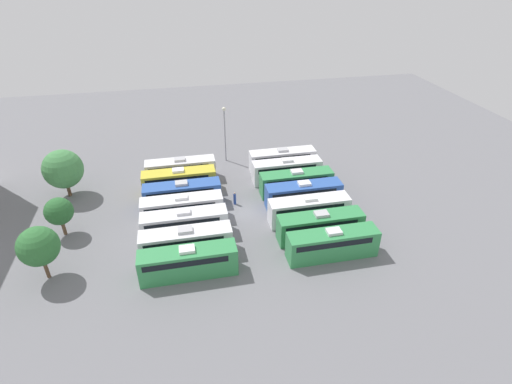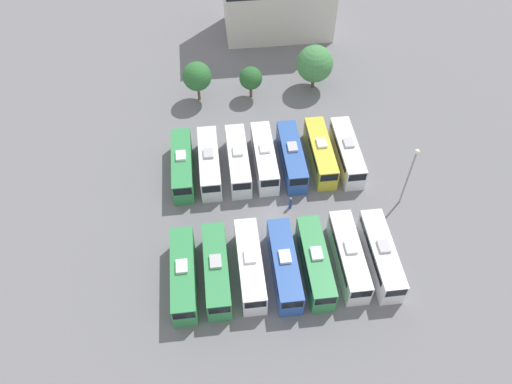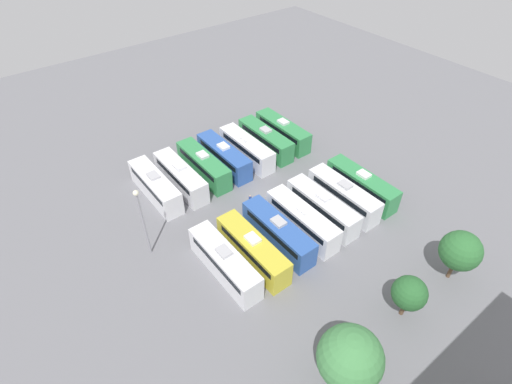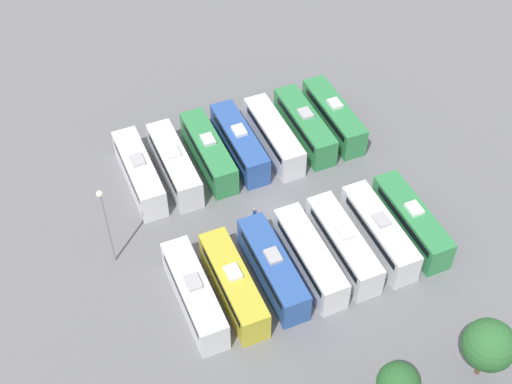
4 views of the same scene
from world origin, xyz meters
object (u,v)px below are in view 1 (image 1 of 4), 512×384
object	(u,v)px
bus_0	(332,243)
bus_5	(287,170)
bus_3	(303,194)
bus_8	(186,242)
bus_11	(182,194)
bus_6	(282,159)
tree_2	(63,169)
light_pole	(225,126)
tree_1	(59,211)
bus_7	(188,262)
bus_12	(179,180)
bus_4	(296,182)
bus_10	(182,208)
bus_13	(181,169)
bus_9	(184,223)
bus_1	(320,225)
tree_0	(38,246)
worker_person	(235,199)
bus_2	(309,209)

from	to	relation	value
bus_0	bus_5	world-z (taller)	same
bus_3	bus_8	world-z (taller)	same
bus_11	bus_6	bearing A→B (deg)	-65.37
bus_0	tree_2	bearing A→B (deg)	57.54
light_pole	tree_1	xyz separation A→B (m)	(-15.82, 21.97, -2.72)
bus_7	bus_8	distance (m)	3.39
bus_12	bus_4	bearing A→B (deg)	-103.25
bus_7	bus_10	world-z (taller)	same
bus_11	bus_3	bearing A→B (deg)	-102.04
bus_13	light_pole	distance (m)	9.97
bus_6	bus_7	distance (m)	26.39
bus_0	bus_9	world-z (taller)	same
bus_1	bus_12	xyz separation A→B (m)	(14.37, 15.82, 0.00)
bus_1	tree_1	bearing A→B (deg)	76.92
bus_9	tree_0	xyz separation A→B (m)	(-4.38, 14.55, 2.34)
bus_4	bus_11	distance (m)	15.81
bus_11	tree_1	size ratio (longest dim) A/B	2.05
bus_0	light_pole	world-z (taller)	light_pole
worker_person	tree_0	world-z (taller)	tree_0
bus_3	bus_12	distance (m)	17.58
bus_6	tree_0	bearing A→B (deg)	121.28
tree_0	bus_9	bearing A→B (deg)	-73.24
bus_5	bus_7	xyz separation A→B (m)	(-17.58, 15.57, 0.00)
bus_7	bus_10	xyz separation A→B (m)	(10.40, 0.10, 0.00)
bus_1	bus_8	xyz separation A→B (m)	(0.12, 15.66, 0.00)
bus_5	bus_11	world-z (taller)	same
bus_2	light_pole	bearing A→B (deg)	22.08
bus_1	tree_2	distance (m)	35.19
bus_0	bus_8	bearing A→B (deg)	77.17
tree_0	bus_8	bearing A→B (deg)	-87.07
tree_0	bus_6	bearing A→B (deg)	-58.72
bus_0	bus_10	size ratio (longest dim) A/B	1.00
bus_5	tree_2	distance (m)	31.13
bus_4	tree_1	distance (m)	30.44
bus_1	bus_7	xyz separation A→B (m)	(-3.27, 15.66, 0.00)
bus_0	worker_person	size ratio (longest dim) A/B	5.55
bus_4	bus_7	size ratio (longest dim) A/B	1.00
bus_7	bus_1	bearing A→B (deg)	-78.19
tree_0	bus_12	bearing A→B (deg)	-43.78
bus_7	bus_13	distance (m)	21.03
bus_1	light_pole	bearing A→B (deg)	19.28
bus_11	bus_13	size ratio (longest dim) A/B	1.00
bus_13	bus_3	bearing A→B (deg)	-123.82
tree_2	bus_4	bearing A→B (deg)	-100.49
bus_4	tree_2	world-z (taller)	tree_2
bus_4	bus_9	bearing A→B (deg)	113.26
tree_2	bus_0	bearing A→B (deg)	-122.46
tree_2	bus_5	bearing A→B (deg)	-93.81
bus_4	bus_12	distance (m)	16.51
tree_0	light_pole	bearing A→B (deg)	-43.52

